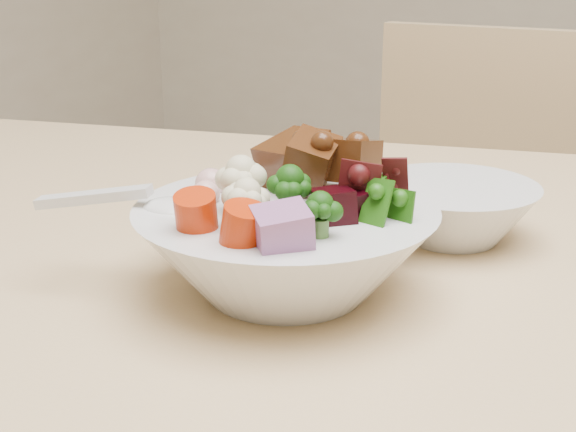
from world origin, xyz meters
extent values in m
cylinder|color=tan|center=(-0.98, 0.32, 0.39)|extent=(0.07, 0.07, 0.78)
cube|color=tan|center=(-0.39, 0.66, 0.47)|extent=(0.47, 0.47, 0.04)
cube|color=tan|center=(-0.38, 0.87, 0.71)|extent=(0.44, 0.06, 0.48)
cylinder|color=tan|center=(-0.56, 0.86, 0.22)|extent=(0.03, 0.03, 0.45)
cylinder|color=tan|center=(-0.19, 0.84, 0.22)|extent=(0.03, 0.03, 0.45)
sphere|color=#093308|center=(-0.37, -0.04, 0.91)|extent=(0.04, 0.04, 0.04)
sphere|color=beige|center=(-0.41, -0.04, 0.91)|extent=(0.04, 0.04, 0.04)
cube|color=black|center=(-0.32, -0.01, 0.90)|extent=(0.04, 0.04, 0.03)
cube|color=#8E5586|center=(-0.35, -0.10, 0.90)|extent=(0.05, 0.05, 0.04)
cylinder|color=red|center=(-0.42, -0.09, 0.90)|extent=(0.04, 0.04, 0.03)
sphere|color=#D39A94|center=(-0.45, -0.03, 0.90)|extent=(0.03, 0.03, 0.03)
ellipsoid|color=silver|center=(-0.46, -0.06, 0.89)|extent=(0.06, 0.05, 0.02)
cube|color=silver|center=(-0.52, -0.07, 0.90)|extent=(0.10, 0.04, 0.02)
camera|label=1|loc=(-0.14, -0.55, 1.08)|focal=50.00mm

